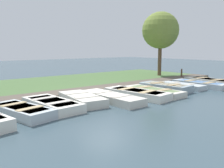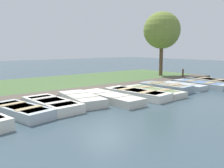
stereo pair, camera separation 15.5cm
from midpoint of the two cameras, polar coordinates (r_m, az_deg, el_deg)
ground_plane at (r=13.04m, az=-1.31°, el=-2.71°), size 80.00×80.00×0.00m
shore_bank at (r=17.21m, az=-11.52°, el=0.05°), size 8.00×24.00×0.15m
dock_walkway at (r=14.27m, az=-5.12°, el=-1.40°), size 1.46×23.47×0.19m
rowboat_2 at (r=9.81m, az=-19.68°, el=-5.75°), size 2.97×1.65×0.38m
rowboat_3 at (r=10.57m, az=-13.24°, el=-4.50°), size 3.10×1.44×0.38m
rowboat_4 at (r=11.36m, az=-6.60°, el=-3.40°), size 3.00×1.58×0.40m
rowboat_5 at (r=11.65m, az=0.09°, el=-3.12°), size 3.59×1.16×0.37m
rowboat_6 at (r=12.64m, az=6.02°, el=-2.20°), size 3.59×1.61×0.40m
rowboat_7 at (r=13.67m, az=9.90°, el=-1.64°), size 3.49×1.11×0.33m
rowboat_8 at (r=14.81m, az=12.50°, el=-0.73°), size 3.04×1.46×0.44m
rowboat_9 at (r=15.99m, az=16.18°, el=-0.42°), size 2.81×0.98×0.33m
rowboat_10 at (r=16.95m, az=19.81°, el=-0.05°), size 3.56×1.15×0.36m
rowboat_11 at (r=18.46m, az=21.85°, el=0.54°), size 3.68×1.88×0.39m
mooring_post_far at (r=20.79m, az=16.10°, el=2.25°), size 0.13×0.13×0.83m
park_tree_left at (r=21.64m, az=11.54°, el=11.89°), size 3.06×3.06×5.46m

